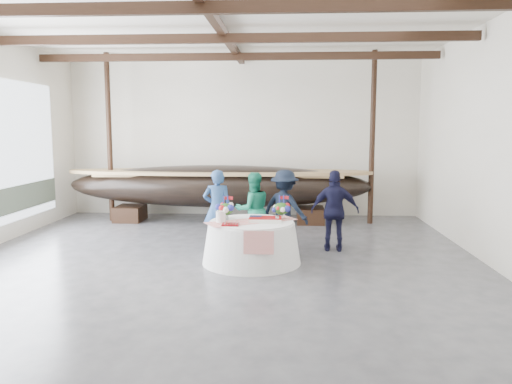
{
  "coord_description": "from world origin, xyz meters",
  "views": [
    {
      "loc": [
        1.25,
        -8.43,
        2.53
      ],
      "look_at": [
        0.62,
        2.12,
        1.16
      ],
      "focal_mm": 35.0,
      "sensor_mm": 36.0,
      "label": 1
    }
  ],
  "objects": [
    {
      "name": "tabletop_items",
      "position": [
        0.6,
        0.85,
        0.94
      ],
      "size": [
        1.75,
        1.35,
        0.4
      ],
      "color": "red",
      "rests_on": "banquet_table"
    },
    {
      "name": "floor",
      "position": [
        0.0,
        0.0,
        0.0
      ],
      "size": [
        10.0,
        12.0,
        0.01
      ],
      "primitive_type": "cube",
      "color": "#3D3D42",
      "rests_on": "ground"
    },
    {
      "name": "guest_woman_teal",
      "position": [
        0.56,
        2.06,
        0.79
      ],
      "size": [
        0.93,
        0.82,
        1.59
      ],
      "primitive_type": "imported",
      "rotation": [
        0.0,
        0.0,
        3.48
      ],
      "color": "#1A8765",
      "rests_on": "ground"
    },
    {
      "name": "banquet_table",
      "position": [
        0.62,
        0.72,
        0.4
      ],
      "size": [
        1.85,
        1.85,
        0.79
      ],
      "color": "white",
      "rests_on": "ground"
    },
    {
      "name": "pavilion_structure",
      "position": [
        0.0,
        0.82,
        4.0
      ],
      "size": [
        9.8,
        11.76,
        4.5
      ],
      "color": "black",
      "rests_on": "ground"
    },
    {
      "name": "wall_back",
      "position": [
        0.0,
        6.0,
        2.25
      ],
      "size": [
        10.0,
        0.02,
        4.5
      ],
      "primitive_type": "cube",
      "color": "silver",
      "rests_on": "ground"
    },
    {
      "name": "guest_man_left",
      "position": [
        1.23,
        2.08,
        0.82
      ],
      "size": [
        1.23,
        1.05,
        1.65
      ],
      "primitive_type": "imported",
      "rotation": [
        0.0,
        0.0,
        2.64
      ],
      "color": "black",
      "rests_on": "ground"
    },
    {
      "name": "longboat_display",
      "position": [
        -0.54,
        4.8,
        0.98
      ],
      "size": [
        8.19,
        1.64,
        1.54
      ],
      "color": "black",
      "rests_on": "ground"
    },
    {
      "name": "guest_man_right",
      "position": [
        2.27,
        1.75,
        0.84
      ],
      "size": [
        1.0,
        0.47,
        1.67
      ],
      "primitive_type": "imported",
      "rotation": [
        0.0,
        0.0,
        3.08
      ],
      "color": "black",
      "rests_on": "ground"
    },
    {
      "name": "ceiling",
      "position": [
        0.0,
        0.0,
        4.5
      ],
      "size": [
        10.0,
        12.0,
        0.01
      ],
      "primitive_type": "cube",
      "color": "white",
      "rests_on": "wall_back"
    },
    {
      "name": "guest_woman_blue",
      "position": [
        -0.2,
        1.96,
        0.83
      ],
      "size": [
        0.65,
        0.47,
        1.66
      ],
      "primitive_type": "imported",
      "rotation": [
        0.0,
        0.0,
        3.27
      ],
      "color": "navy",
      "rests_on": "ground"
    },
    {
      "name": "wall_front",
      "position": [
        0.0,
        -6.0,
        2.25
      ],
      "size": [
        10.0,
        0.02,
        4.5
      ],
      "primitive_type": "cube",
      "color": "silver",
      "rests_on": "ground"
    }
  ]
}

